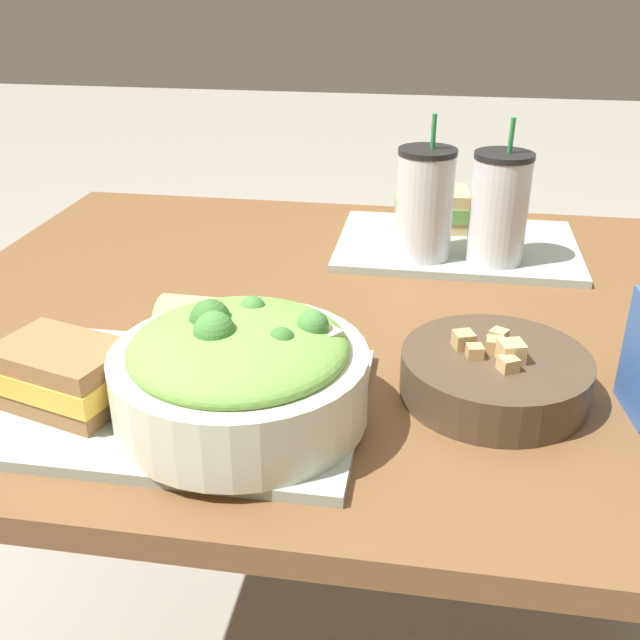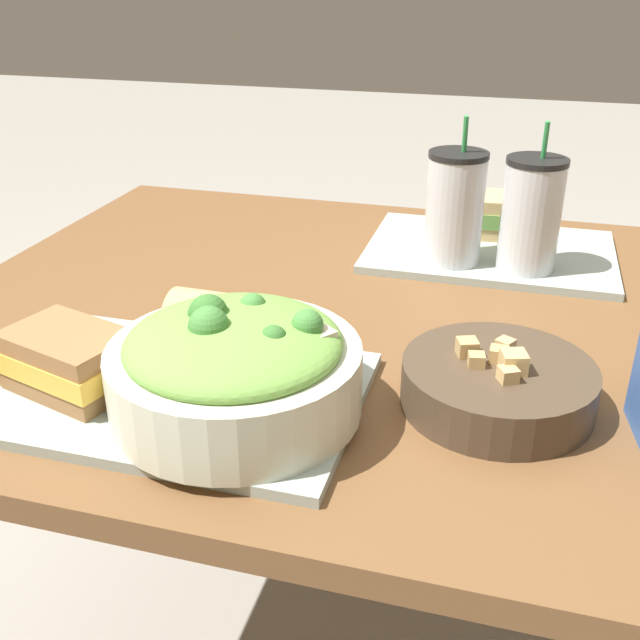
# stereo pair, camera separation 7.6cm
# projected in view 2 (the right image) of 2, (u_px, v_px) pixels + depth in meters

# --- Properties ---
(dining_table) EXTENTS (1.20, 0.91, 0.71)m
(dining_table) POSITION_uv_depth(u_px,v_px,m) (387.00, 376.00, 1.02)
(dining_table) COLOR brown
(dining_table) RESTS_ON ground_plane
(tray_near) EXTENTS (0.37, 0.26, 0.01)m
(tray_near) POSITION_uv_depth(u_px,v_px,m) (183.00, 393.00, 0.79)
(tray_near) COLOR #99A89E
(tray_near) RESTS_ON dining_table
(tray_far) EXTENTS (0.37, 0.26, 0.01)m
(tray_far) POSITION_uv_depth(u_px,v_px,m) (490.00, 251.00, 1.17)
(tray_far) COLOR #99A89E
(tray_far) RESTS_ON dining_table
(salad_bowl) EXTENTS (0.25, 0.25, 0.12)m
(salad_bowl) POSITION_uv_depth(u_px,v_px,m) (235.00, 365.00, 0.73)
(salad_bowl) COLOR beige
(salad_bowl) RESTS_ON tray_near
(soup_bowl) EXTENTS (0.20, 0.20, 0.07)m
(soup_bowl) POSITION_uv_depth(u_px,v_px,m) (498.00, 383.00, 0.77)
(soup_bowl) COLOR #473828
(soup_bowl) RESTS_ON dining_table
(sandwich_near) EXTENTS (0.15, 0.12, 0.06)m
(sandwich_near) POSITION_uv_depth(u_px,v_px,m) (70.00, 360.00, 0.78)
(sandwich_near) COLOR olive
(sandwich_near) RESTS_ON tray_near
(baguette_near) EXTENTS (0.14, 0.07, 0.07)m
(baguette_near) POSITION_uv_depth(u_px,v_px,m) (231.00, 324.00, 0.85)
(baguette_near) COLOR tan
(baguette_near) RESTS_ON tray_near
(sandwich_far) EXTENTS (0.13, 0.10, 0.06)m
(sandwich_far) POSITION_uv_depth(u_px,v_px,m) (468.00, 213.00, 1.21)
(sandwich_far) COLOR tan
(sandwich_far) RESTS_ON tray_far
(drink_cup_dark) EXTENTS (0.09, 0.09, 0.21)m
(drink_cup_dark) POSITION_uv_depth(u_px,v_px,m) (454.00, 211.00, 1.08)
(drink_cup_dark) COLOR silver
(drink_cup_dark) RESTS_ON tray_far
(drink_cup_red) EXTENTS (0.09, 0.09, 0.21)m
(drink_cup_red) POSITION_uv_depth(u_px,v_px,m) (530.00, 218.00, 1.06)
(drink_cup_red) COLOR silver
(drink_cup_red) RESTS_ON tray_far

